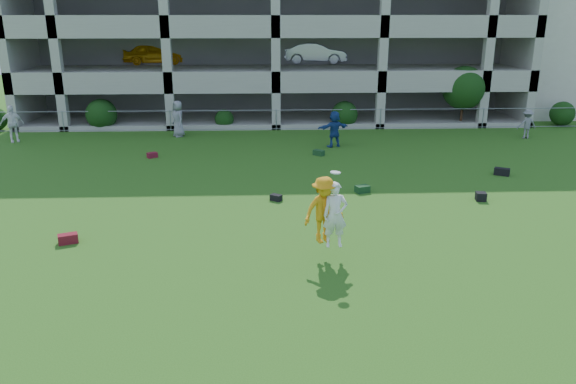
{
  "coord_description": "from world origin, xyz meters",
  "views": [
    {
      "loc": [
        -0.71,
        -12.74,
        6.47
      ],
      "look_at": [
        -0.03,
        3.0,
        1.4
      ],
      "focal_mm": 35.0,
      "sensor_mm": 36.0,
      "label": 1
    }
  ],
  "objects_px": {
    "bystander_b": "(12,124)",
    "bystander_c": "(178,119)",
    "frisbee_contest": "(327,211)",
    "bystander_d": "(334,129)",
    "parking_garage": "(273,19)",
    "bystander_f": "(527,124)",
    "crate_d": "(481,196)"
  },
  "relations": [
    {
      "from": "bystander_c",
      "to": "crate_d",
      "type": "bearing_deg",
      "value": 15.93
    },
    {
      "from": "bystander_c",
      "to": "parking_garage",
      "type": "height_order",
      "value": "parking_garage"
    },
    {
      "from": "bystander_b",
      "to": "crate_d",
      "type": "xyz_separation_m",
      "value": [
        20.78,
        -10.47,
        -0.81
      ]
    },
    {
      "from": "bystander_b",
      "to": "bystander_d",
      "type": "bearing_deg",
      "value": -38.12
    },
    {
      "from": "bystander_b",
      "to": "bystander_c",
      "type": "height_order",
      "value": "bystander_c"
    },
    {
      "from": "crate_d",
      "to": "parking_garage",
      "type": "xyz_separation_m",
      "value": [
        -7.06,
        21.64,
        5.86
      ]
    },
    {
      "from": "bystander_c",
      "to": "frisbee_contest",
      "type": "relative_size",
      "value": 0.91
    },
    {
      "from": "bystander_b",
      "to": "parking_garage",
      "type": "bearing_deg",
      "value": 7.29
    },
    {
      "from": "bystander_b",
      "to": "frisbee_contest",
      "type": "distance_m",
      "value": 21.09
    },
    {
      "from": "bystander_d",
      "to": "bystander_f",
      "type": "xyz_separation_m",
      "value": [
        10.51,
        1.52,
        -0.13
      ]
    },
    {
      "from": "bystander_c",
      "to": "bystander_d",
      "type": "distance_m",
      "value": 8.6
    },
    {
      "from": "bystander_c",
      "to": "bystander_d",
      "type": "relative_size",
      "value": 1.08
    },
    {
      "from": "bystander_b",
      "to": "bystander_c",
      "type": "xyz_separation_m",
      "value": [
        8.4,
        0.99,
        0.02
      ]
    },
    {
      "from": "bystander_d",
      "to": "bystander_f",
      "type": "bearing_deg",
      "value": 166.67
    },
    {
      "from": "frisbee_contest",
      "to": "bystander_c",
      "type": "bearing_deg",
      "value": 111.28
    },
    {
      "from": "bystander_d",
      "to": "parking_garage",
      "type": "distance_m",
      "value": 14.24
    },
    {
      "from": "bystander_f",
      "to": "crate_d",
      "type": "height_order",
      "value": "bystander_f"
    },
    {
      "from": "bystander_f",
      "to": "parking_garage",
      "type": "height_order",
      "value": "parking_garage"
    },
    {
      "from": "bystander_b",
      "to": "bystander_d",
      "type": "height_order",
      "value": "bystander_b"
    },
    {
      "from": "bystander_c",
      "to": "bystander_d",
      "type": "height_order",
      "value": "bystander_c"
    },
    {
      "from": "crate_d",
      "to": "frisbee_contest",
      "type": "distance_m",
      "value": 7.78
    },
    {
      "from": "bystander_b",
      "to": "bystander_f",
      "type": "bearing_deg",
      "value": -32.48
    },
    {
      "from": "bystander_d",
      "to": "crate_d",
      "type": "distance_m",
      "value": 9.67
    },
    {
      "from": "bystander_b",
      "to": "frisbee_contest",
      "type": "relative_size",
      "value": 0.9
    },
    {
      "from": "bystander_c",
      "to": "crate_d",
      "type": "relative_size",
      "value": 5.55
    },
    {
      "from": "bystander_c",
      "to": "bystander_f",
      "type": "height_order",
      "value": "bystander_c"
    },
    {
      "from": "crate_d",
      "to": "frisbee_contest",
      "type": "bearing_deg",
      "value": -142.55
    },
    {
      "from": "parking_garage",
      "to": "bystander_c",
      "type": "bearing_deg",
      "value": -117.6
    },
    {
      "from": "crate_d",
      "to": "bystander_c",
      "type": "bearing_deg",
      "value": 137.23
    },
    {
      "from": "bystander_c",
      "to": "parking_garage",
      "type": "xyz_separation_m",
      "value": [
        5.33,
        10.19,
        5.04
      ]
    },
    {
      "from": "bystander_f",
      "to": "frisbee_contest",
      "type": "distance_m",
      "value": 19.33
    },
    {
      "from": "bystander_c",
      "to": "bystander_b",
      "type": "bearing_deg",
      "value": -114.6
    }
  ]
}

